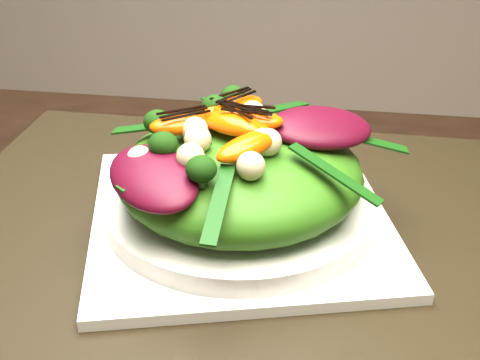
# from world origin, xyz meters

# --- Properties ---
(placemat) EXTENTS (0.54, 0.41, 0.00)m
(placemat) POSITION_xyz_m (0.13, 0.18, 0.75)
(placemat) COLOR black
(placemat) RESTS_ON dining_table
(plate_base) EXTENTS (0.30, 0.30, 0.01)m
(plate_base) POSITION_xyz_m (0.13, 0.18, 0.76)
(plate_base) COLOR silver
(plate_base) RESTS_ON placemat
(salad_bowl) EXTENTS (0.25, 0.25, 0.02)m
(salad_bowl) POSITION_xyz_m (0.13, 0.18, 0.77)
(salad_bowl) COLOR silver
(salad_bowl) RESTS_ON plate_base
(lettuce_mound) EXTENTS (0.23, 0.23, 0.07)m
(lettuce_mound) POSITION_xyz_m (0.13, 0.18, 0.80)
(lettuce_mound) COLOR #346A13
(lettuce_mound) RESTS_ON salad_bowl
(radicchio_leaf) EXTENTS (0.10, 0.09, 0.02)m
(radicchio_leaf) POSITION_xyz_m (0.19, 0.20, 0.84)
(radicchio_leaf) COLOR #3D0615
(radicchio_leaf) RESTS_ON lettuce_mound
(orange_segment) EXTENTS (0.06, 0.03, 0.02)m
(orange_segment) POSITION_xyz_m (0.12, 0.20, 0.84)
(orange_segment) COLOR #F64804
(orange_segment) RESTS_ON lettuce_mound
(broccoli_floret) EXTENTS (0.04, 0.04, 0.03)m
(broccoli_floret) POSITION_xyz_m (0.05, 0.22, 0.84)
(broccoli_floret) COLOR black
(broccoli_floret) RESTS_ON lettuce_mound
(macadamia_nut) EXTENTS (0.03, 0.03, 0.02)m
(macadamia_nut) POSITION_xyz_m (0.16, 0.14, 0.84)
(macadamia_nut) COLOR #C1AE88
(macadamia_nut) RESTS_ON lettuce_mound
(balsamic_drizzle) EXTENTS (0.05, 0.01, 0.00)m
(balsamic_drizzle) POSITION_xyz_m (0.12, 0.20, 0.85)
(balsamic_drizzle) COLOR black
(balsamic_drizzle) RESTS_ON orange_segment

